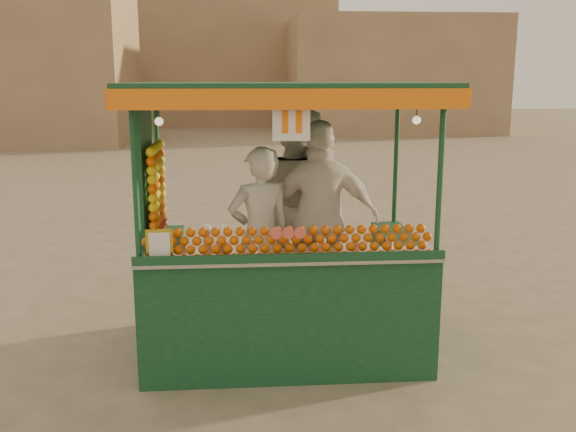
{
  "coord_description": "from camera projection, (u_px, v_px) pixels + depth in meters",
  "views": [
    {
      "loc": [
        0.02,
        -5.26,
        2.39
      ],
      "look_at": [
        0.45,
        0.12,
        1.23
      ],
      "focal_mm": 39.99,
      "sensor_mm": 36.0,
      "label": 1
    }
  ],
  "objects": [
    {
      "name": "building_center",
      "position": [
        197.0,
        57.0,
        33.97
      ],
      "size": [
        14.0,
        7.0,
        7.0
      ],
      "primitive_type": "cube",
      "color": "#A3835D",
      "rests_on": "ground"
    },
    {
      "name": "vendor_middle",
      "position": [
        296.0,
        205.0,
        6.09
      ],
      "size": [
        1.15,
        1.14,
        1.87
      ],
      "rotation": [
        0.0,
        0.0,
        2.4
      ],
      "color": "beige",
      "rests_on": "ground"
    },
    {
      "name": "vendor_right",
      "position": [
        321.0,
        220.0,
        5.7
      ],
      "size": [
        1.05,
        0.45,
        1.77
      ],
      "rotation": [
        0.0,
        0.0,
        3.12
      ],
      "color": "silver",
      "rests_on": "ground"
    },
    {
      "name": "vendor_left",
      "position": [
        260.0,
        236.0,
        5.54
      ],
      "size": [
        0.65,
        0.52,
        1.56
      ],
      "rotation": [
        0.0,
        0.0,
        3.42
      ],
      "color": "beige",
      "rests_on": "ground"
    },
    {
      "name": "building_right",
      "position": [
        390.0,
        76.0,
        29.03
      ],
      "size": [
        9.0,
        6.0,
        5.0
      ],
      "primitive_type": "cube",
      "color": "#A3835D",
      "rests_on": "ground"
    },
    {
      "name": "juice_cart",
      "position": [
        277.0,
        271.0,
        5.51
      ],
      "size": [
        2.6,
        1.68,
        2.36
      ],
      "color": "#0F371E",
      "rests_on": "ground"
    },
    {
      "name": "ground",
      "position": [
        238.0,
        357.0,
        5.63
      ],
      "size": [
        90.0,
        90.0,
        0.0
      ],
      "primitive_type": "plane",
      "color": "brown",
      "rests_on": "ground"
    }
  ]
}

